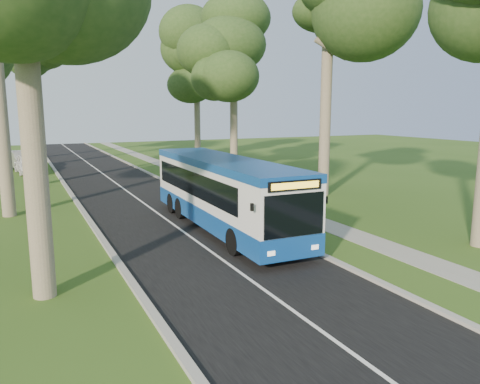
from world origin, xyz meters
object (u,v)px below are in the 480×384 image
object	(u,v)px
litter_bin	(255,205)
car_white	(29,163)
bus	(224,193)
bus_stop_sign	(278,192)
bus_shelter	(258,177)
car_silver	(24,160)

from	to	relation	value
litter_bin	car_white	distance (m)	24.70
bus	car_white	size ratio (longest dim) A/B	2.52
bus_stop_sign	bus_shelter	size ratio (longest dim) A/B	0.82
car_silver	litter_bin	bearing A→B (deg)	-77.76
bus_shelter	bus_stop_sign	bearing A→B (deg)	-114.52
bus	litter_bin	size ratio (longest dim) A/B	12.26
bus_stop_sign	litter_bin	xyz separation A→B (m)	(-0.10, 2.13, -1.00)
bus	bus_shelter	xyz separation A→B (m)	(3.87, 4.05, -0.04)
bus_stop_sign	bus_shelter	bearing A→B (deg)	94.77
bus_stop_sign	litter_bin	size ratio (longest dim) A/B	2.40
bus	car_silver	xyz separation A→B (m)	(-7.73, 27.10, -0.81)
bus_stop_sign	car_white	world-z (taller)	bus_stop_sign
car_white	car_silver	xyz separation A→B (m)	(-0.32, 2.51, 0.04)
litter_bin	car_silver	bearing A→B (deg)	112.56
bus_stop_sign	car_silver	bearing A→B (deg)	130.62
bus_shelter	car_silver	bearing A→B (deg)	106.89
bus_shelter	car_silver	size ratio (longest dim) A/B	0.56
bus_shelter	car_white	xyz separation A→B (m)	(-11.28, 20.55, -0.81)
litter_bin	bus_shelter	bearing A→B (deg)	59.25
car_white	litter_bin	bearing A→B (deg)	-72.63
bus_stop_sign	car_white	distance (m)	26.71
bus_shelter	litter_bin	distance (m)	2.59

